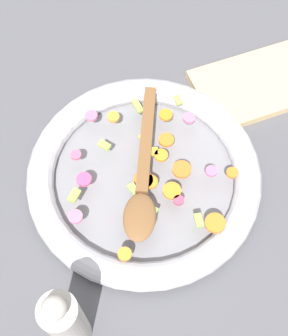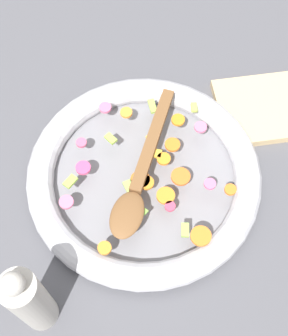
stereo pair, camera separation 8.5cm
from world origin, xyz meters
The scene contains 6 objects.
ground_plane centered at (0.00, 0.00, 0.00)m, with size 4.00×4.00×0.00m, color #4C4C51.
skillet centered at (0.00, 0.00, 0.02)m, with size 0.44×0.44×0.05m.
chopped_vegetables centered at (0.01, -0.01, 0.05)m, with size 0.32×0.32×0.01m.
wooden_spoon centered at (-0.01, -0.02, 0.06)m, with size 0.17×0.30×0.01m.
pepper_mill centered at (-0.20, -0.22, 0.10)m, with size 0.06×0.06×0.22m.
cutting_board centered at (0.32, 0.12, 0.01)m, with size 0.29×0.16×0.02m.
Camera 2 is at (-0.06, -0.39, 0.80)m, focal length 50.00 mm.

